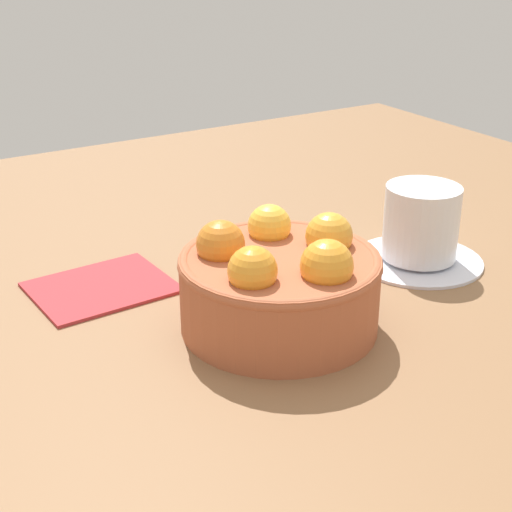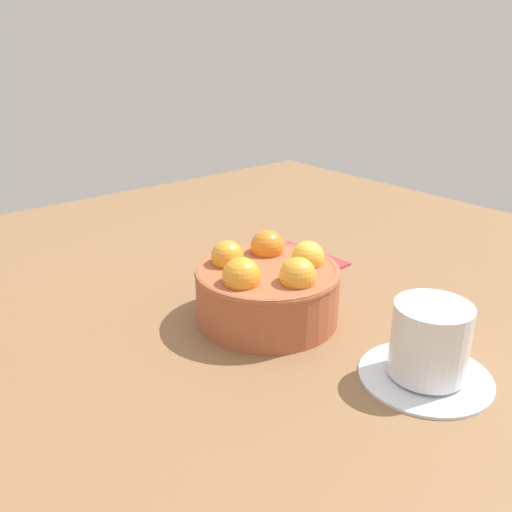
% 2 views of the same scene
% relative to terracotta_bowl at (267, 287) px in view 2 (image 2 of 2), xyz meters
% --- Properties ---
extents(ground_plane, '(1.18, 1.18, 0.03)m').
position_rel_terracotta_bowl_xyz_m(ground_plane, '(0.00, -0.00, -0.06)').
color(ground_plane, brown).
extents(terracotta_bowl, '(0.16, 0.16, 0.09)m').
position_rel_terracotta_bowl_xyz_m(terracotta_bowl, '(0.00, 0.00, 0.00)').
color(terracotta_bowl, '#AD5938').
rests_on(terracotta_bowl, ground_plane).
extents(coffee_cup, '(0.12, 0.12, 0.08)m').
position_rel_terracotta_bowl_xyz_m(coffee_cup, '(-0.18, -0.04, -0.01)').
color(coffee_cup, silver).
rests_on(coffee_cup, ground_plane).
extents(folded_napkin, '(0.12, 0.10, 0.01)m').
position_rel_terracotta_bowl_xyz_m(folded_napkin, '(0.10, -0.14, -0.04)').
color(folded_napkin, '#B23338').
rests_on(folded_napkin, ground_plane).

